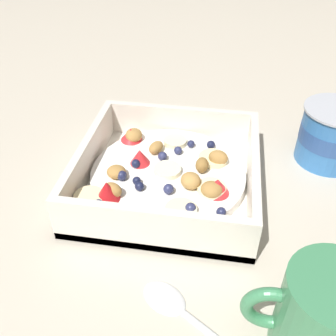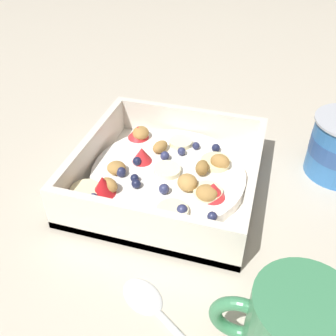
{
  "view_description": "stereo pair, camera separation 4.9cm",
  "coord_description": "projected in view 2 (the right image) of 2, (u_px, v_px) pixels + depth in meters",
  "views": [
    {
      "loc": [
        0.36,
        0.08,
        0.33
      ],
      "look_at": [
        -0.02,
        0.02,
        0.03
      ],
      "focal_mm": 41.16,
      "sensor_mm": 36.0,
      "label": 1
    },
    {
      "loc": [
        0.35,
        0.13,
        0.33
      ],
      "look_at": [
        -0.02,
        0.02,
        0.03
      ],
      "focal_mm": 41.16,
      "sensor_mm": 36.0,
      "label": 2
    }
  ],
  "objects": [
    {
      "name": "ground_plane",
      "position": [
        153.0,
        191.0,
        0.5
      ],
      "size": [
        2.4,
        2.4,
        0.0
      ],
      "primitive_type": "plane",
      "color": "beige"
    },
    {
      "name": "fruit_bowl",
      "position": [
        167.0,
        175.0,
        0.5
      ],
      "size": [
        0.22,
        0.22,
        0.06
      ],
      "color": "white",
      "rests_on": "ground"
    },
    {
      "name": "spoon",
      "position": [
        160.0,
        313.0,
        0.36
      ],
      "size": [
        0.11,
        0.16,
        0.01
      ],
      "color": "silver",
      "rests_on": "ground"
    },
    {
      "name": "coffee_mug",
      "position": [
        293.0,
        334.0,
        0.3
      ],
      "size": [
        0.08,
        0.11,
        0.09
      ],
      "color": "#3D8456",
      "rests_on": "ground"
    }
  ]
}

